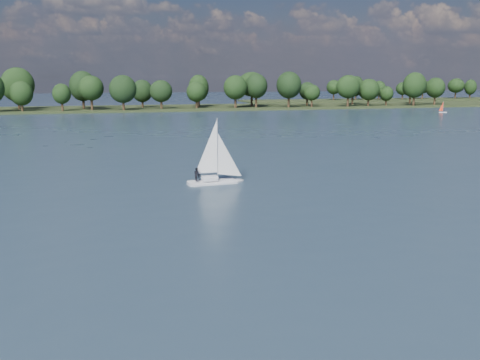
% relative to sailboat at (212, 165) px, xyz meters
% --- Properties ---
extents(ground, '(700.00, 700.00, 0.00)m').
position_rel_sailboat_xyz_m(ground, '(10.91, 48.29, -2.40)').
color(ground, '#233342').
rests_on(ground, ground).
extents(far_shore, '(660.00, 40.00, 1.50)m').
position_rel_sailboat_xyz_m(far_shore, '(10.91, 160.29, -2.40)').
color(far_shore, black).
rests_on(far_shore, ground).
extents(far_shore_back, '(220.00, 30.00, 1.40)m').
position_rel_sailboat_xyz_m(far_shore_back, '(170.91, 208.29, -2.40)').
color(far_shore_back, black).
rests_on(far_shore_back, ground).
extents(sailboat, '(6.67, 2.46, 8.58)m').
position_rel_sailboat_xyz_m(sailboat, '(0.00, 0.00, 0.00)').
color(sailboat, silver).
rests_on(sailboat, ground).
extents(dinghy_orange, '(2.89, 2.36, 4.38)m').
position_rel_sailboat_xyz_m(dinghy_orange, '(111.45, 111.07, -1.36)').
color(dinghy_orange, silver).
rests_on(dinghy_orange, ground).
extents(treeline, '(562.23, 73.60, 17.49)m').
position_rel_sailboat_xyz_m(treeline, '(17.15, 155.91, 5.70)').
color(treeline, black).
rests_on(treeline, ground).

